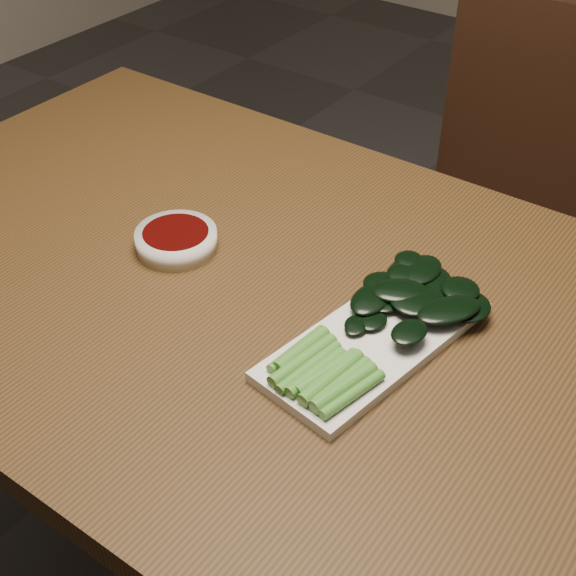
% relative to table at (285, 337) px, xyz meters
% --- Properties ---
extents(table, '(1.40, 0.80, 0.75)m').
position_rel_table_xyz_m(table, '(0.00, 0.00, 0.00)').
color(table, '#3F2912').
rests_on(table, ground).
extents(chair_far, '(0.45, 0.45, 0.89)m').
position_rel_table_xyz_m(chair_far, '(0.02, 0.78, -0.19)').
color(chair_far, black).
rests_on(chair_far, ground).
extents(sauce_bowl, '(0.11, 0.11, 0.03)m').
position_rel_table_xyz_m(sauce_bowl, '(-0.18, -0.00, 0.09)').
color(sauce_bowl, silver).
rests_on(sauce_bowl, table).
extents(serving_plate, '(0.17, 0.32, 0.01)m').
position_rel_table_xyz_m(serving_plate, '(0.14, -0.01, 0.08)').
color(serving_plate, silver).
rests_on(serving_plate, table).
extents(gai_lan, '(0.17, 0.32, 0.02)m').
position_rel_table_xyz_m(gai_lan, '(0.14, 0.02, 0.10)').
color(gai_lan, '#488A2F').
rests_on(gai_lan, serving_plate).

